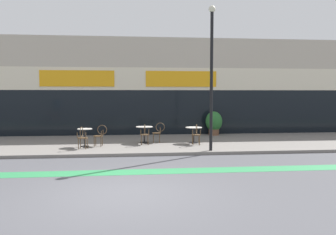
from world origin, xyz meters
TOP-DOWN VIEW (x-y plane):
  - ground_plane at (0.00, 0.00)m, footprint 120.00×120.00m
  - sidewalk_slab at (0.00, 7.25)m, footprint 40.00×5.50m
  - storefront_facade at (0.00, 11.96)m, footprint 40.00×4.06m
  - bike_lane_stripe at (0.00, 2.07)m, footprint 36.00×0.70m
  - bistro_table_0 at (-1.85, 6.28)m, footprint 0.61×0.61m
  - bistro_table_1 at (0.66, 7.11)m, footprint 0.76×0.76m
  - bistro_table_2 at (2.86, 6.83)m, footprint 0.74×0.74m
  - cafe_chair_0_near at (-1.86, 5.66)m, footprint 0.45×0.60m
  - cafe_chair_0_side at (-1.22, 6.27)m, footprint 0.59×0.44m
  - cafe_chair_1_near at (0.66, 6.48)m, footprint 0.40×0.57m
  - cafe_chair_1_side at (1.28, 7.10)m, footprint 0.58×0.42m
  - cafe_chair_2_near at (2.86, 6.20)m, footprint 0.43×0.59m
  - planter_pot at (4.42, 9.43)m, footprint 0.88×0.88m
  - lamp_post at (3.17, 4.80)m, footprint 0.26×0.26m

SIDE VIEW (x-z plane):
  - ground_plane at x=0.00m, z-range 0.00..0.00m
  - bike_lane_stripe at x=0.00m, z-range 0.00..0.01m
  - sidewalk_slab at x=0.00m, z-range 0.00..0.12m
  - bistro_table_2 at x=2.86m, z-range 0.28..0.98m
  - cafe_chair_0_near at x=-1.86m, z-range 0.19..1.09m
  - cafe_chair_0_side at x=-1.22m, z-range 0.19..1.09m
  - cafe_chair_1_near at x=0.66m, z-range 0.19..1.09m
  - cafe_chair_1_side at x=1.28m, z-range 0.19..1.09m
  - cafe_chair_2_near at x=2.86m, z-range 0.19..1.09m
  - bistro_table_0 at x=-1.85m, z-range 0.27..1.02m
  - bistro_table_1 at x=0.66m, z-range 0.28..1.02m
  - planter_pot at x=4.42m, z-range 0.16..1.42m
  - storefront_facade at x=0.00m, z-range -0.01..5.32m
  - lamp_post at x=3.17m, z-range 0.53..6.06m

